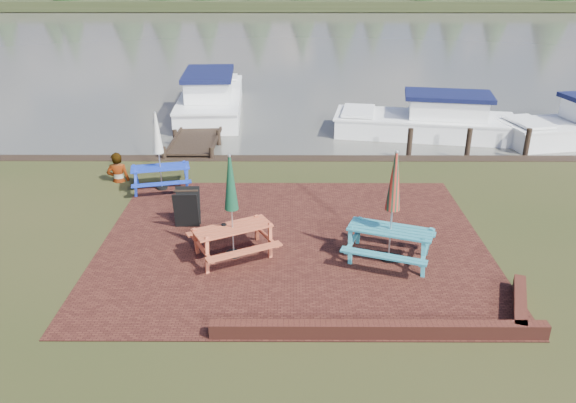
# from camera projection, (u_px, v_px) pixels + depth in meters

# --- Properties ---
(ground) EXTENTS (120.00, 120.00, 0.00)m
(ground) POSITION_uv_depth(u_px,v_px,m) (293.00, 264.00, 12.39)
(ground) COLOR black
(ground) RESTS_ON ground
(paving) EXTENTS (9.00, 7.50, 0.02)m
(paving) POSITION_uv_depth(u_px,v_px,m) (293.00, 242.00, 13.30)
(paving) COLOR #341510
(paving) RESTS_ON ground
(brick_wall) EXTENTS (6.21, 1.79, 0.30)m
(brick_wall) POSITION_uv_depth(u_px,v_px,m) (413.00, 324.00, 10.11)
(brick_wall) COLOR #4C1E16
(brick_wall) RESTS_ON ground
(water) EXTENTS (120.00, 60.00, 0.02)m
(water) POSITION_uv_depth(u_px,v_px,m) (291.00, 38.00, 46.27)
(water) COLOR #46443C
(water) RESTS_ON ground
(picnic_table_teal) EXTENTS (2.27, 2.15, 2.54)m
(picnic_table_teal) POSITION_uv_depth(u_px,v_px,m) (391.00, 224.00, 12.19)
(picnic_table_teal) COLOR teal
(picnic_table_teal) RESTS_ON ground
(picnic_table_red) EXTENTS (2.23, 2.15, 2.39)m
(picnic_table_red) POSITION_uv_depth(u_px,v_px,m) (232.00, 223.00, 12.37)
(picnic_table_red) COLOR #B94D2F
(picnic_table_red) RESTS_ON ground
(picnic_table_blue) EXTENTS (1.93, 1.80, 2.28)m
(picnic_table_blue) POSITION_uv_depth(u_px,v_px,m) (160.00, 163.00, 16.02)
(picnic_table_blue) COLOR #152FA3
(picnic_table_blue) RESTS_ON ground
(chalkboard) EXTENTS (0.61, 0.59, 0.97)m
(chalkboard) POSITION_uv_depth(u_px,v_px,m) (187.00, 208.00, 13.91)
(chalkboard) COLOR black
(chalkboard) RESTS_ON ground
(jetty) EXTENTS (1.76, 9.08, 1.00)m
(jetty) POSITION_uv_depth(u_px,v_px,m) (206.00, 121.00, 22.68)
(jetty) COLOR black
(jetty) RESTS_ON ground
(boat_jetty) EXTENTS (3.01, 7.63, 2.17)m
(boat_jetty) POSITION_uv_depth(u_px,v_px,m) (211.00, 99.00, 24.64)
(boat_jetty) COLOR white
(boat_jetty) RESTS_ON ground
(boat_near) EXTENTS (7.14, 3.51, 1.85)m
(boat_near) POSITION_uv_depth(u_px,v_px,m) (428.00, 122.00, 21.61)
(boat_near) COLOR white
(boat_near) RESTS_ON ground
(person) EXTENTS (0.71, 0.52, 1.80)m
(person) POSITION_uv_depth(u_px,v_px,m) (115.00, 153.00, 16.53)
(person) COLOR gray
(person) RESTS_ON ground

